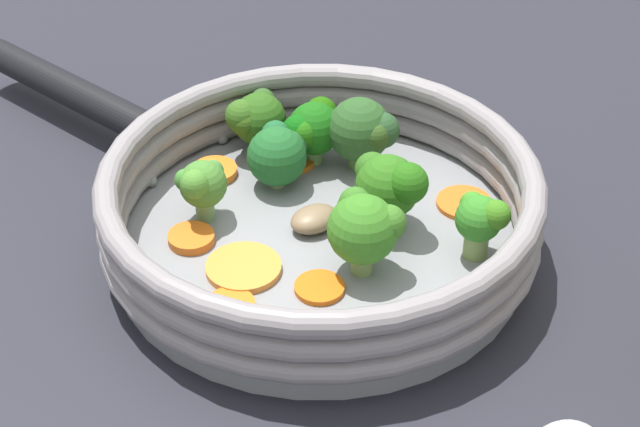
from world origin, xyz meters
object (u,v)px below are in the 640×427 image
object	(u,v)px
skillet	(320,242)
broccoli_floret_0	(255,118)
carrot_slice_0	(294,160)
mushroom_piece_0	(309,222)
broccoli_floret_5	(312,128)
broccoli_floret_2	(201,184)
broccoli_floret_3	(278,153)
carrot_slice_2	(230,305)
broccoli_floret_4	(363,131)
carrot_slice_4	(214,171)
carrot_slice_1	(319,288)
carrot_slice_5	(191,238)
broccoli_floret_6	(480,219)
broccoli_floret_1	(364,225)
broccoli_floret_7	(389,185)
carrot_slice_6	(243,267)
carrot_slice_3	(464,203)

from	to	relation	value
skillet	broccoli_floret_0	bearing A→B (deg)	76.25
carrot_slice_0	skillet	bearing A→B (deg)	-116.52
mushroom_piece_0	broccoli_floret_5	bearing A→B (deg)	49.40
skillet	broccoli_floret_2	size ratio (longest dim) A/B	6.05
broccoli_floret_3	carrot_slice_2	bearing A→B (deg)	-140.54
skillet	broccoli_floret_4	xyz separation A→B (m)	(0.07, 0.04, 0.04)
carrot_slice_0	carrot_slice_4	world-z (taller)	carrot_slice_4
carrot_slice_1	broccoli_floret_4	size ratio (longest dim) A/B	0.58
carrot_slice_1	broccoli_floret_3	distance (m)	0.12
carrot_slice_5	mushroom_piece_0	bearing A→B (deg)	-30.34
mushroom_piece_0	carrot_slice_0	bearing A→B (deg)	58.52
carrot_slice_4	broccoli_floret_4	distance (m)	0.11
carrot_slice_0	broccoli_floret_2	bearing A→B (deg)	-170.82
broccoli_floret_3	broccoli_floret_6	bearing A→B (deg)	-71.30
broccoli_floret_1	broccoli_floret_7	size ratio (longest dim) A/B	1.01
carrot_slice_2	carrot_slice_1	bearing A→B (deg)	-22.96
carrot_slice_5	carrot_slice_6	world-z (taller)	carrot_slice_5
broccoli_floret_7	carrot_slice_0	bearing A→B (deg)	91.04
broccoli_floret_3	carrot_slice_1	bearing A→B (deg)	-115.57
carrot_slice_0	carrot_slice_2	size ratio (longest dim) A/B	1.01
skillet	carrot_slice_6	distance (m)	0.06
carrot_slice_6	broccoli_floret_7	world-z (taller)	broccoli_floret_7
broccoli_floret_2	broccoli_floret_3	size ratio (longest dim) A/B	0.97
carrot_slice_3	broccoli_floret_0	bearing A→B (deg)	115.99
broccoli_floret_5	broccoli_floret_7	world-z (taller)	broccoli_floret_7
broccoli_floret_6	carrot_slice_0	bearing A→B (deg)	99.15
carrot_slice_2	carrot_slice_4	bearing A→B (deg)	58.90
broccoli_floret_2	broccoli_floret_6	world-z (taller)	same
carrot_slice_0	broccoli_floret_2	distance (m)	0.09
carrot_slice_0	carrot_slice_3	world-z (taller)	same
carrot_slice_0	mushroom_piece_0	xyz separation A→B (m)	(-0.04, -0.07, 0.01)
carrot_slice_5	broccoli_floret_4	size ratio (longest dim) A/B	0.57
skillet	carrot_slice_5	world-z (taller)	carrot_slice_5
carrot_slice_1	broccoli_floret_2	size ratio (longest dim) A/B	0.70
broccoli_floret_5	broccoli_floret_6	bearing A→B (deg)	-84.38
carrot_slice_3	broccoli_floret_3	xyz separation A→B (m)	(-0.08, 0.10, 0.02)
carrot_slice_6	broccoli_floret_3	xyz separation A→B (m)	(0.07, 0.06, 0.02)
carrot_slice_6	skillet	bearing A→B (deg)	-0.29
carrot_slice_4	broccoli_floret_6	xyz separation A→B (m)	(0.08, -0.18, 0.03)
broccoli_floret_0	broccoli_floret_4	size ratio (longest dim) A/B	0.86
carrot_slice_6	broccoli_floret_6	world-z (taller)	broccoli_floret_6
carrot_slice_3	broccoli_floret_5	size ratio (longest dim) A/B	0.78
broccoli_floret_5	broccoli_floret_0	bearing A→B (deg)	121.69
skillet	carrot_slice_6	world-z (taller)	carrot_slice_6
broccoli_floret_1	broccoli_floret_6	distance (m)	0.07
carrot_slice_6	mushroom_piece_0	xyz separation A→B (m)	(0.06, 0.01, 0.00)
broccoli_floret_2	broccoli_floret_4	distance (m)	0.12
carrot_slice_4	broccoli_floret_1	world-z (taller)	broccoli_floret_1
carrot_slice_4	skillet	bearing A→B (deg)	-81.00
carrot_slice_0	broccoli_floret_4	size ratio (longest dim) A/B	0.57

